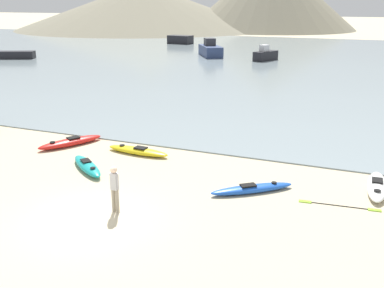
{
  "coord_description": "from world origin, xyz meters",
  "views": [
    {
      "loc": [
        8.17,
        -11.08,
        6.92
      ],
      "look_at": [
        0.63,
        7.41,
        0.5
      ],
      "focal_mm": 42.0,
      "sensor_mm": 36.0,
      "label": 1
    }
  ],
  "objects_px": {
    "kayak_on_sand_4": "(87,166)",
    "person_near_foreground": "(115,186)",
    "kayak_on_sand_1": "(70,142)",
    "kayak_on_sand_3": "(138,151)",
    "moored_boat_0": "(265,55)",
    "moored_boat_4": "(210,50)",
    "loose_paddle": "(339,206)",
    "moored_boat_2": "(16,55)",
    "kayak_on_sand_0": "(377,186)",
    "kayak_on_sand_2": "(252,189)",
    "moored_boat_3": "(180,40)"
  },
  "relations": [
    {
      "from": "kayak_on_sand_1",
      "to": "kayak_on_sand_2",
      "type": "bearing_deg",
      "value": -12.25
    },
    {
      "from": "kayak_on_sand_3",
      "to": "moored_boat_4",
      "type": "height_order",
      "value": "moored_boat_4"
    },
    {
      "from": "kayak_on_sand_1",
      "to": "kayak_on_sand_0",
      "type": "bearing_deg",
      "value": -0.66
    },
    {
      "from": "moored_boat_4",
      "to": "loose_paddle",
      "type": "height_order",
      "value": "moored_boat_4"
    },
    {
      "from": "kayak_on_sand_0",
      "to": "moored_boat_0",
      "type": "bearing_deg",
      "value": 109.68
    },
    {
      "from": "kayak_on_sand_2",
      "to": "loose_paddle",
      "type": "relative_size",
      "value": 1.06
    },
    {
      "from": "kayak_on_sand_4",
      "to": "person_near_foreground",
      "type": "distance_m",
      "value": 4.49
    },
    {
      "from": "loose_paddle",
      "to": "kayak_on_sand_0",
      "type": "bearing_deg",
      "value": 59.15
    },
    {
      "from": "kayak_on_sand_2",
      "to": "kayak_on_sand_4",
      "type": "height_order",
      "value": "kayak_on_sand_4"
    },
    {
      "from": "moored_boat_4",
      "to": "moored_boat_3",
      "type": "bearing_deg",
      "value": 126.12
    },
    {
      "from": "kayak_on_sand_0",
      "to": "moored_boat_4",
      "type": "height_order",
      "value": "moored_boat_4"
    },
    {
      "from": "person_near_foreground",
      "to": "loose_paddle",
      "type": "relative_size",
      "value": 0.59
    },
    {
      "from": "kayak_on_sand_3",
      "to": "moored_boat_0",
      "type": "xyz_separation_m",
      "value": [
        -2.37,
        35.65,
        0.55
      ]
    },
    {
      "from": "moored_boat_0",
      "to": "moored_boat_2",
      "type": "bearing_deg",
      "value": -161.08
    },
    {
      "from": "kayak_on_sand_1",
      "to": "person_near_foreground",
      "type": "relative_size",
      "value": 2.0
    },
    {
      "from": "moored_boat_0",
      "to": "kayak_on_sand_2",
      "type": "bearing_deg",
      "value": -77.37
    },
    {
      "from": "kayak_on_sand_1",
      "to": "kayak_on_sand_3",
      "type": "bearing_deg",
      "value": 2.11
    },
    {
      "from": "person_near_foreground",
      "to": "moored_boat_0",
      "type": "xyz_separation_m",
      "value": [
        -4.62,
        41.31,
        -0.24
      ]
    },
    {
      "from": "kayak_on_sand_0",
      "to": "kayak_on_sand_2",
      "type": "xyz_separation_m",
      "value": [
        -4.36,
        -1.98,
        -0.02
      ]
    },
    {
      "from": "kayak_on_sand_3",
      "to": "moored_boat_4",
      "type": "distance_m",
      "value": 38.59
    },
    {
      "from": "kayak_on_sand_3",
      "to": "person_near_foreground",
      "type": "relative_size",
      "value": 1.95
    },
    {
      "from": "kayak_on_sand_1",
      "to": "loose_paddle",
      "type": "xyz_separation_m",
      "value": [
        13.03,
        -2.16,
        -0.16
      ]
    },
    {
      "from": "kayak_on_sand_4",
      "to": "moored_boat_2",
      "type": "height_order",
      "value": "moored_boat_2"
    },
    {
      "from": "kayak_on_sand_4",
      "to": "moored_boat_3",
      "type": "height_order",
      "value": "moored_boat_3"
    },
    {
      "from": "kayak_on_sand_2",
      "to": "moored_boat_4",
      "type": "relative_size",
      "value": 0.53
    },
    {
      "from": "kayak_on_sand_3",
      "to": "loose_paddle",
      "type": "distance_m",
      "value": 9.58
    },
    {
      "from": "person_near_foreground",
      "to": "moored_boat_4",
      "type": "bearing_deg",
      "value": 105.81
    },
    {
      "from": "kayak_on_sand_2",
      "to": "kayak_on_sand_4",
      "type": "distance_m",
      "value": 7.14
    },
    {
      "from": "moored_boat_4",
      "to": "moored_boat_0",
      "type": "bearing_deg",
      "value": -12.26
    },
    {
      "from": "moored_boat_3",
      "to": "kayak_on_sand_3",
      "type": "bearing_deg",
      "value": -68.45
    },
    {
      "from": "kayak_on_sand_0",
      "to": "kayak_on_sand_2",
      "type": "height_order",
      "value": "kayak_on_sand_0"
    },
    {
      "from": "kayak_on_sand_2",
      "to": "person_near_foreground",
      "type": "distance_m",
      "value": 5.21
    },
    {
      "from": "person_near_foreground",
      "to": "moored_boat_3",
      "type": "xyz_separation_m",
      "value": [
        -22.65,
        57.33,
        -0.23
      ]
    },
    {
      "from": "kayak_on_sand_1",
      "to": "kayak_on_sand_4",
      "type": "relative_size",
      "value": 1.22
    },
    {
      "from": "moored_boat_3",
      "to": "loose_paddle",
      "type": "relative_size",
      "value": 1.48
    },
    {
      "from": "kayak_on_sand_2",
      "to": "moored_boat_0",
      "type": "relative_size",
      "value": 0.8
    },
    {
      "from": "moored_boat_4",
      "to": "kayak_on_sand_0",
      "type": "bearing_deg",
      "value": -61.52
    },
    {
      "from": "kayak_on_sand_0",
      "to": "person_near_foreground",
      "type": "relative_size",
      "value": 1.87
    },
    {
      "from": "kayak_on_sand_3",
      "to": "moored_boat_0",
      "type": "relative_size",
      "value": 0.88
    },
    {
      "from": "kayak_on_sand_4",
      "to": "loose_paddle",
      "type": "bearing_deg",
      "value": 2.01
    },
    {
      "from": "moored_boat_4",
      "to": "loose_paddle",
      "type": "distance_m",
      "value": 44.01
    },
    {
      "from": "moored_boat_4",
      "to": "loose_paddle",
      "type": "bearing_deg",
      "value": -64.12
    },
    {
      "from": "person_near_foreground",
      "to": "moored_boat_2",
      "type": "height_order",
      "value": "person_near_foreground"
    },
    {
      "from": "kayak_on_sand_1",
      "to": "moored_boat_4",
      "type": "distance_m",
      "value": 37.94
    },
    {
      "from": "kayak_on_sand_1",
      "to": "kayak_on_sand_2",
      "type": "height_order",
      "value": "kayak_on_sand_1"
    },
    {
      "from": "kayak_on_sand_4",
      "to": "kayak_on_sand_1",
      "type": "bearing_deg",
      "value": 137.36
    },
    {
      "from": "kayak_on_sand_2",
      "to": "moored_boat_3",
      "type": "height_order",
      "value": "moored_boat_3"
    },
    {
      "from": "person_near_foreground",
      "to": "moored_boat_2",
      "type": "relative_size",
      "value": 0.37
    },
    {
      "from": "moored_boat_3",
      "to": "moored_boat_4",
      "type": "bearing_deg",
      "value": -53.88
    },
    {
      "from": "moored_boat_2",
      "to": "kayak_on_sand_2",
      "type": "bearing_deg",
      "value": -37.1
    }
  ]
}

